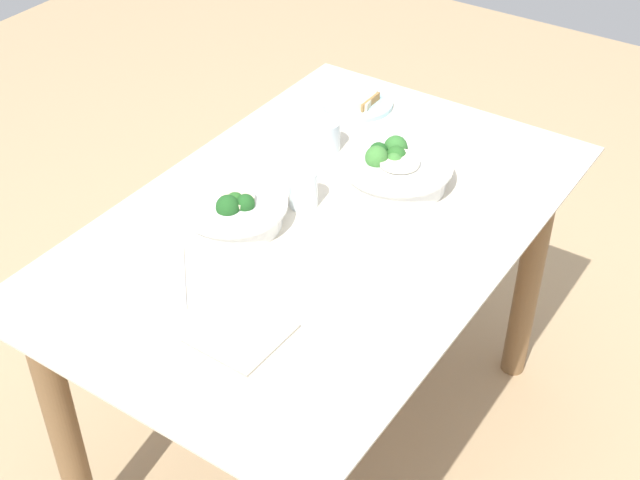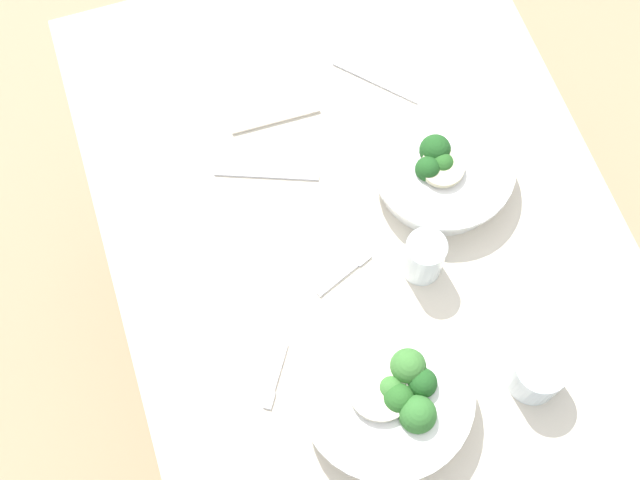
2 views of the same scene
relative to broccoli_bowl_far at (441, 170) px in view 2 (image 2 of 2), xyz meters
The scene contains 11 objects.
ground_plane 0.82m from the broccoli_bowl_far, 52.52° to the right, with size 6.00×6.00×0.00m, color tan.
dining_table 0.25m from the broccoli_bowl_far, 52.52° to the right, with size 1.32×0.85×0.77m.
broccoli_bowl_far is the anchor object (origin of this frame).
broccoli_bowl_near 0.40m from the broccoli_bowl_far, 32.68° to the right, with size 0.27×0.27×0.10m.
water_glass_center 0.38m from the broccoli_bowl_far, ahead, with size 0.08×0.08×0.08m, color silver.
water_glass_side 0.17m from the broccoli_bowl_far, 31.26° to the right, with size 0.07×0.07×0.09m, color silver.
fork_by_far_bowl 0.45m from the broccoli_bowl_far, 55.97° to the right, with size 0.10×0.07×0.00m.
fork_by_near_bowl 0.24m from the broccoli_bowl_far, 60.88° to the right, with size 0.05×0.11×0.00m.
table_knife_left 0.21m from the broccoli_bowl_far, behind, with size 0.21×0.01×0.00m, color #B7B7BC.
table_knife_right 0.30m from the broccoli_bowl_far, 109.22° to the right, with size 0.18×0.01×0.00m, color #B7B7BC.
napkin_folded_upper 0.36m from the broccoli_bowl_far, 139.68° to the right, with size 0.17×0.16×0.01m, color #B1A997.
Camera 2 is at (0.48, -0.26, 2.11)m, focal length 48.92 mm.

